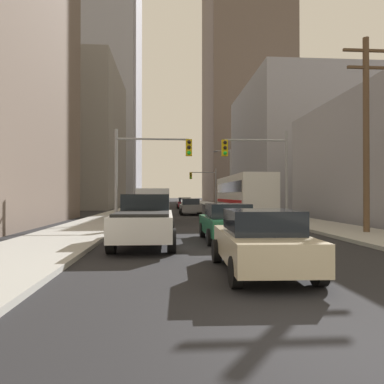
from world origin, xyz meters
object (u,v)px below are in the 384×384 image
city_bus (242,194)px  traffic_signal_near_left (150,160)px  cargo_van_silver (153,204)px  sedan_maroon (184,203)px  pickup_truck_white (145,220)px  sedan_beige (261,241)px  traffic_signal_near_right (258,161)px  sedan_grey (190,207)px  sedan_green (227,222)px  traffic_signal_far_right (204,181)px

city_bus → traffic_signal_near_left: (-7.29, -6.30, 2.16)m
cargo_van_silver → sedan_maroon: cargo_van_silver is taller
pickup_truck_white → sedan_maroon: (3.21, 34.17, -0.16)m
cargo_van_silver → sedan_beige: cargo_van_silver is taller
traffic_signal_near_right → sedan_maroon: bearing=98.0°
cargo_van_silver → sedan_maroon: (3.31, 23.72, -0.52)m
cargo_van_silver → sedan_grey: (3.14, 9.68, -0.52)m
sedan_beige → sedan_grey: bearing=90.0°
city_bus → sedan_maroon: 19.12m
traffic_signal_near_right → traffic_signal_near_left: bearing=180.0°
cargo_van_silver → sedan_beige: bearing=-78.4°
sedan_green → traffic_signal_far_right: 41.43m
pickup_truck_white → sedan_grey: bearing=81.4°
sedan_beige → traffic_signal_far_right: 47.29m
traffic_signal_far_right → traffic_signal_near_right: bearing=-90.1°
city_bus → sedan_beige: 20.83m
sedan_green → traffic_signal_far_right: traffic_signal_far_right is taller
pickup_truck_white → traffic_signal_near_right: 11.79m
cargo_van_silver → traffic_signal_near_right: size_ratio=0.88×
pickup_truck_white → sedan_beige: size_ratio=1.27×
pickup_truck_white → sedan_grey: 20.36m
sedan_beige → sedan_grey: same height
sedan_grey → traffic_signal_near_left: size_ratio=0.71×
cargo_van_silver → traffic_signal_near_right: (6.83, -1.28, 2.78)m
sedan_maroon → sedan_grey: bearing=-90.7°
sedan_beige → sedan_green: 5.88m
pickup_truck_white → traffic_signal_near_left: 9.70m
traffic_signal_near_right → sedan_green: bearing=-112.8°
sedan_grey → traffic_signal_near_left: traffic_signal_near_left is taller
sedan_beige → sedan_grey: 25.06m
city_bus → sedan_green: city_bus is taller
pickup_truck_white → traffic_signal_near_left: (-0.24, 9.16, 3.16)m
pickup_truck_white → traffic_signal_near_left: bearing=91.5°
traffic_signal_near_left → traffic_signal_near_right: bearing=-0.0°
city_bus → traffic_signal_far_right: size_ratio=1.92×
sedan_beige → sedan_green: (0.21, 5.88, 0.00)m
city_bus → traffic_signal_near_right: 6.67m
sedan_green → traffic_signal_near_right: (3.46, 8.22, 3.30)m
sedan_beige → traffic_signal_near_right: size_ratio=0.71×
city_bus → pickup_truck_white: size_ratio=2.13×
sedan_maroon → traffic_signal_near_left: size_ratio=0.70×
city_bus → traffic_signal_far_right: traffic_signal_far_right is taller
traffic_signal_far_right → city_bus: bearing=-89.4°
pickup_truck_white → traffic_signal_near_right: (6.72, 9.16, 3.14)m
sedan_maroon → traffic_signal_far_right: traffic_signal_far_right is taller
sedan_beige → traffic_signal_far_right: traffic_signal_far_right is taller
traffic_signal_near_left → city_bus: bearing=40.9°
cargo_van_silver → sedan_grey: bearing=72.0°
pickup_truck_white → sedan_beige: pickup_truck_white is taller
traffic_signal_far_right → pickup_truck_white: bearing=-99.1°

